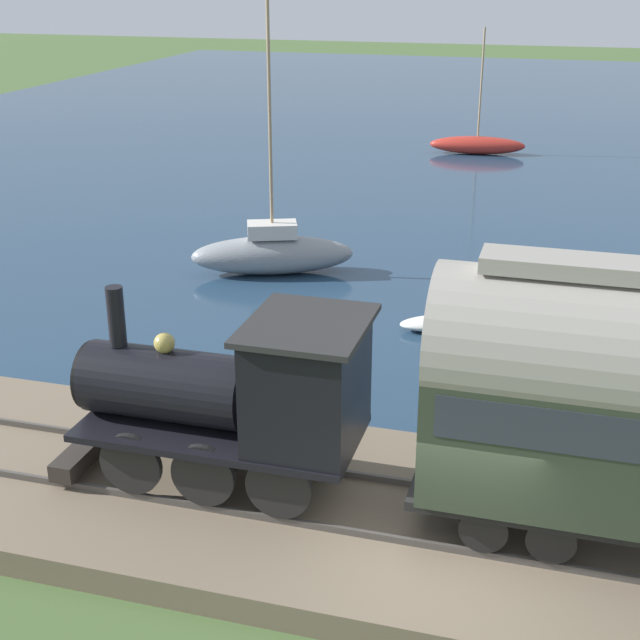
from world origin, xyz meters
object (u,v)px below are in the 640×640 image
(sailboat_red, at_px, (477,144))
(rowboat_off_pier, at_px, (450,323))
(sailboat_gray, at_px, (273,252))
(steam_locomotive, at_px, (241,391))

(sailboat_red, height_order, rowboat_off_pier, sailboat_red)
(sailboat_gray, bearing_deg, steam_locomotive, 175.44)
(steam_locomotive, height_order, sailboat_red, sailboat_red)
(steam_locomotive, height_order, rowboat_off_pier, steam_locomotive)
(sailboat_gray, distance_m, sailboat_red, 20.98)
(steam_locomotive, distance_m, sailboat_gray, 13.10)
(steam_locomotive, xyz_separation_m, rowboat_off_pier, (9.39, -2.28, -2.17))
(steam_locomotive, xyz_separation_m, sailboat_red, (33.06, -0.23, -1.88))
(sailboat_red, relative_size, rowboat_off_pier, 2.15)
(sailboat_gray, xyz_separation_m, rowboat_off_pier, (-3.07, -5.99, -0.50))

